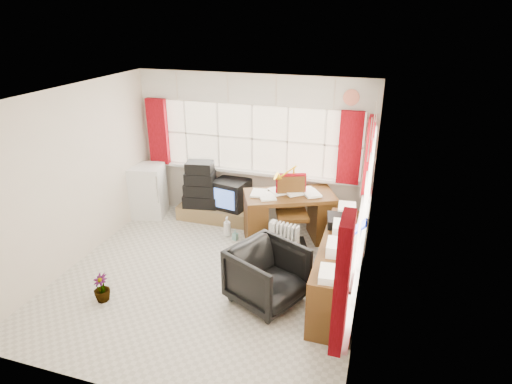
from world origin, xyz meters
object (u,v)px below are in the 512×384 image
radiator (286,245)px  credenza (339,267)px  desk_lamp (294,174)px  desk (289,215)px  tv_bench (218,213)px  office_chair (267,275)px  task_chair (291,208)px  mini_fridge (148,191)px  crt_tv (231,194)px

radiator → credenza: credenza is taller
desk_lamp → desk: bearing=-153.2°
tv_bench → desk_lamp: bearing=-12.4°
radiator → credenza: size_ratio=0.29×
radiator → office_chair: bearing=-89.6°
desk_lamp → radiator: desk_lamp is taller
task_chair → mini_fridge: (-2.64, 0.26, -0.14)m
task_chair → credenza: (0.89, -1.10, -0.21)m
crt_tv → task_chair: bearing=-22.6°
desk → crt_tv: bearing=160.6°
credenza → desk_lamp: bearing=126.2°
radiator → credenza: 1.04m
desk_lamp → mini_fridge: bearing=176.9°
task_chair → radiator: bearing=-85.0°
task_chair → radiator: (0.05, -0.51, -0.36)m
task_chair → radiator: 0.63m
crt_tv → mini_fridge: 1.50m
office_chair → credenza: credenza is taller
task_chair → credenza: size_ratio=0.56×
credenza → mini_fridge: (-3.53, 1.36, 0.07)m
desk → desk_lamp: bearing=26.8°
tv_bench → radiator: bearing=-33.0°
desk_lamp → crt_tv: (-1.16, 0.37, -0.62)m
office_chair → desk_lamp: bearing=27.9°
crt_tv → mini_fridge: (-1.48, -0.23, -0.03)m
desk_lamp → tv_bench: 1.74m
desk_lamp → tv_bench: desk_lamp is taller
desk_lamp → tv_bench: bearing=167.6°
radiator → crt_tv: crt_tv is taller
tv_bench → desk: bearing=-13.8°
office_chair → radiator: size_ratio=1.41×
desk → crt_tv: desk is taller
desk_lamp → tv_bench: size_ratio=0.34×
desk_lamp → office_chair: (0.05, -1.64, -0.75)m
task_chair → crt_tv: 1.26m
desk_lamp → radiator: size_ratio=0.80×
radiator → tv_bench: 1.72m
desk → task_chair: task_chair is taller
desk → tv_bench: size_ratio=1.10×
task_chair → office_chair: bearing=-88.1°
task_chair → desk: bearing=118.0°
office_chair → crt_tv: size_ratio=1.31×
desk_lamp → crt_tv: bearing=162.4°
desk → radiator: (0.09, -0.60, -0.20)m
desk_lamp → crt_tv: size_ratio=0.75×
office_chair → radiator: (-0.01, 1.01, -0.14)m
desk → radiator: size_ratio=2.61×
credenza → tv_bench: (-2.28, 1.52, -0.27)m
mini_fridge → crt_tv: bearing=8.6°
mini_fridge → desk_lamp: bearing=-3.1°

